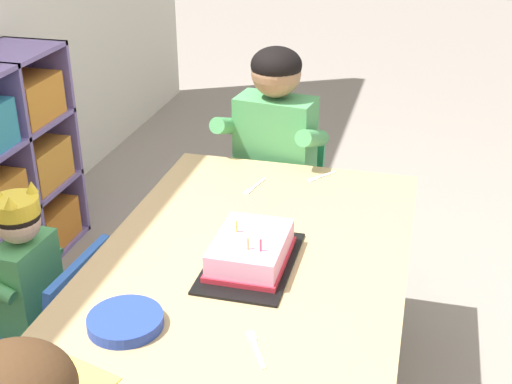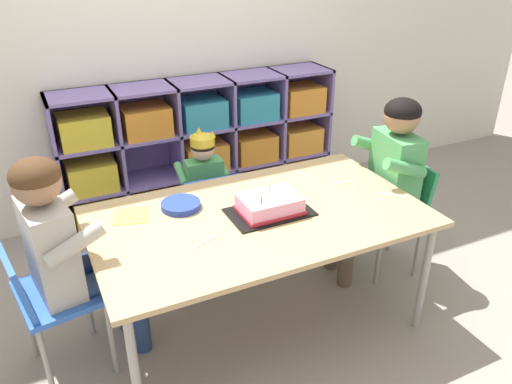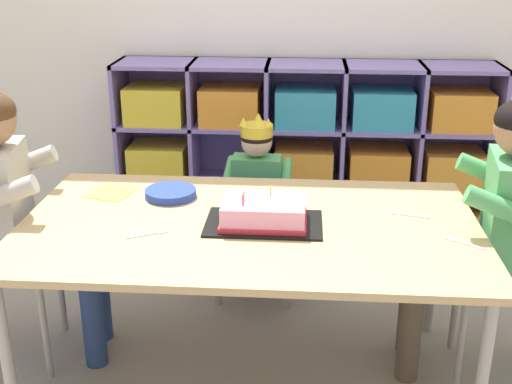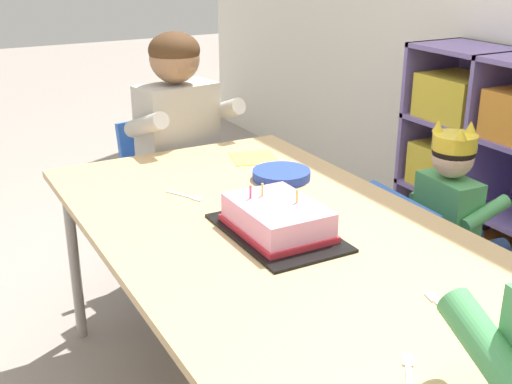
% 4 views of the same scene
% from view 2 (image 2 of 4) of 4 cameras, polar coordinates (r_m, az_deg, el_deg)
% --- Properties ---
extents(ground, '(16.00, 16.00, 0.00)m').
position_cam_2_polar(ground, '(2.70, 0.31, -14.32)').
color(ground, gray).
extents(storage_cubby_shelf, '(1.93, 0.32, 0.95)m').
position_cam_2_polar(storage_cubby_shelf, '(3.54, -5.83, 4.60)').
color(storage_cubby_shelf, '#7F6BB2').
rests_on(storage_cubby_shelf, ground).
extents(activity_table, '(1.54, 0.89, 0.63)m').
position_cam_2_polar(activity_table, '(2.35, 0.34, -3.41)').
color(activity_table, tan).
rests_on(activity_table, ground).
extents(classroom_chair_blue, '(0.38, 0.37, 0.61)m').
position_cam_2_polar(classroom_chair_blue, '(2.94, -5.38, -1.80)').
color(classroom_chair_blue, blue).
rests_on(classroom_chair_blue, ground).
extents(child_with_crown, '(0.30, 0.31, 0.83)m').
position_cam_2_polar(child_with_crown, '(2.97, -6.15, 1.55)').
color(child_with_crown, '#4C9E5B').
rests_on(child_with_crown, ground).
extents(classroom_chair_adult_side, '(0.41, 0.43, 0.68)m').
position_cam_2_polar(classroom_chair_adult_side, '(2.34, -22.71, -10.64)').
color(classroom_chair_adult_side, blue).
rests_on(classroom_chair_adult_side, ground).
extents(adult_helper_seated, '(0.46, 0.44, 1.04)m').
position_cam_2_polar(adult_helper_seated, '(2.24, -20.85, -5.46)').
color(adult_helper_seated, '#B2ADA3').
rests_on(adult_helper_seated, ground).
extents(classroom_chair_guest_side, '(0.37, 0.39, 0.66)m').
position_cam_2_polar(classroom_chair_guest_side, '(2.98, 15.79, -1.24)').
color(classroom_chair_guest_side, '#238451').
rests_on(classroom_chair_guest_side, ground).
extents(guest_at_table_side, '(0.45, 0.43, 1.04)m').
position_cam_2_polar(guest_at_table_side, '(2.83, 14.50, 2.43)').
color(guest_at_table_side, '#4C9E5B').
rests_on(guest_at_table_side, ground).
extents(birthday_cake_on_tray, '(0.39, 0.24, 0.12)m').
position_cam_2_polar(birthday_cake_on_tray, '(2.32, 1.56, -1.60)').
color(birthday_cake_on_tray, black).
rests_on(birthday_cake_on_tray, activity_table).
extents(paper_plate_stack, '(0.19, 0.19, 0.03)m').
position_cam_2_polar(paper_plate_stack, '(2.40, -8.55, -1.48)').
color(paper_plate_stack, '#233DA3').
rests_on(paper_plate_stack, activity_table).
extents(paper_napkin_square, '(0.19, 0.19, 0.00)m').
position_cam_2_polar(paper_napkin_square, '(2.38, -14.03, -2.63)').
color(paper_napkin_square, '#F4DB4C').
rests_on(paper_napkin_square, activity_table).
extents(fork_beside_plate_stack, '(0.11, 0.09, 0.00)m').
position_cam_2_polar(fork_beside_plate_stack, '(2.59, 14.97, -0.26)').
color(fork_beside_plate_stack, white).
rests_on(fork_beside_plate_stack, activity_table).
extents(fork_near_child_seat, '(0.14, 0.05, 0.00)m').
position_cam_2_polar(fork_near_child_seat, '(2.66, 9.80, 1.01)').
color(fork_near_child_seat, white).
rests_on(fork_near_child_seat, activity_table).
extents(fork_scattered_mid_table, '(0.13, 0.08, 0.00)m').
position_cam_2_polar(fork_scattered_mid_table, '(2.13, -5.77, -5.63)').
color(fork_scattered_mid_table, white).
rests_on(fork_scattered_mid_table, activity_table).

